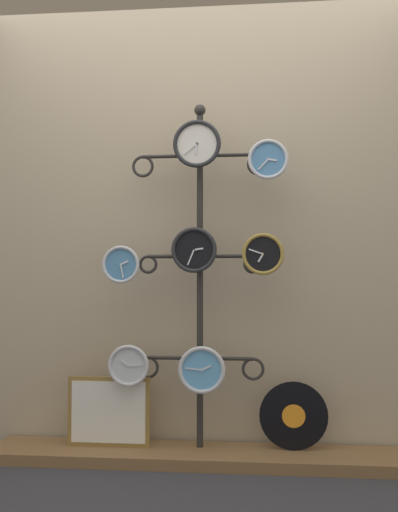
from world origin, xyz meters
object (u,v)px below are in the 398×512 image
Objects in this scene: clock_top_right at (268,159)px; picture_frame at (109,412)px; display_stand at (200,351)px; clock_middle_left at (121,265)px; clock_top_center at (197,144)px; vinyl_record at (294,416)px; clock_bottom_center at (202,370)px; clock_middle_center at (194,250)px; clock_middle_right at (263,254)px; clock_bottom_left at (129,366)px.

clock_top_right is 0.48× the size of picture_frame.
display_stand is 0.62m from clock_middle_left.
clock_top_center is at bearing -6.02° from picture_frame.
vinyl_record is 0.98m from picture_frame.
display_stand is 0.14m from clock_bottom_center.
clock_middle_center is 0.54× the size of picture_frame.
picture_frame is (-0.85, 0.03, -1.33)m from clock_top_right.
clock_middle_center is at bearing -173.68° from vinyl_record.
clock_middle_right is 1.00× the size of clock_bottom_left.
clock_bottom_left is 0.61× the size of vinyl_record.
clock_middle_center is 1.01m from vinyl_record.
picture_frame is at bearing -174.66° from display_stand.
vinyl_record is at bearing 1.60° from picture_frame.
clock_bottom_left is at bearing 179.12° from clock_top_center.
vinyl_record is (0.50, 0.08, -1.42)m from clock_top_center.
clock_bottom_center is 0.69× the size of vinyl_record.
clock_middle_center is at bearing 2.24° from clock_middle_left.
clock_middle_left is 0.82× the size of clock_bottom_center.
clock_bottom_center is (0.39, -0.01, -0.01)m from clock_bottom_left.
clock_top_right reaches higher than clock_middle_right.
clock_top_center is 0.71× the size of vinyl_record.
display_stand is 5.32× the size of vinyl_record.
display_stand is 8.71× the size of clock_middle_right.
clock_bottom_center reaches higher than vinyl_record.
clock_middle_right is 0.61× the size of vinyl_record.
picture_frame is (-0.48, 0.05, -1.41)m from clock_top_center.
clock_middle_right is 0.86m from vinyl_record.
clock_bottom_left is 0.90m from vinyl_record.
vinyl_record is (0.86, 0.07, -0.26)m from clock_bottom_left.
clock_bottom_left reaches higher than vinyl_record.
clock_top_center is (-0.01, -0.10, 1.09)m from display_stand.
display_stand reaches higher than vinyl_record.
picture_frame is at bearing 176.30° from clock_middle_center.
clock_bottom_left is (-0.70, -0.00, -0.58)m from clock_middle_right.
clock_middle_right is 0.89× the size of clock_bottom_center.
clock_middle_right is at bearing 0.23° from clock_bottom_left.
clock_top_right is (0.37, 0.02, -0.09)m from clock_top_center.
clock_middle_center is (-0.02, 0.02, -0.56)m from clock_top_center.
clock_top_center is 1.22m from clock_bottom_left.
clock_middle_center is at bearing -107.25° from display_stand.
clock_middle_center is 0.36m from clock_middle_right.
display_stand is at bearing 86.38° from clock_top_center.
clock_middle_left is (-0.41, -0.09, 0.46)m from display_stand.
clock_middle_center is (-0.39, 0.00, -0.47)m from clock_top_right.
clock_top_center is at bearing 160.39° from clock_bottom_center.
clock_top_center is 1.16× the size of clock_middle_right.
clock_top_center is 1.49m from picture_frame.
clock_bottom_left is at bearing -175.19° from vinyl_record.
clock_bottom_left is 0.89× the size of clock_bottom_center.
clock_middle_left reaches higher than clock_bottom_left.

